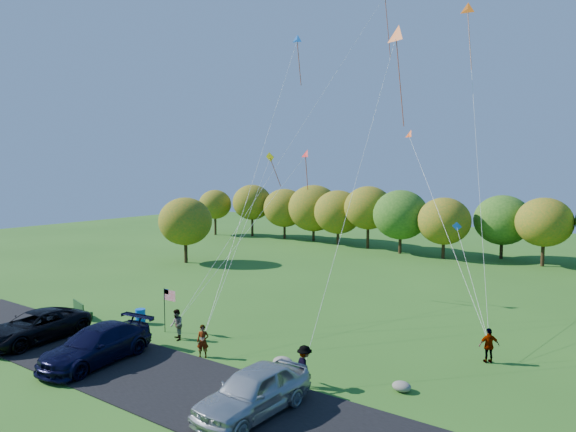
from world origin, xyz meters
name	(u,v)px	position (x,y,z in m)	size (l,w,h in m)	color
ground	(227,357)	(0.00, 0.00, 0.00)	(140.00, 140.00, 0.00)	#2C5E1B
asphalt_lane	(169,382)	(0.00, -4.00, 0.03)	(44.00, 6.00, 0.06)	black
treeline	(447,217)	(-0.25, 36.52, 4.65)	(74.97, 28.06, 8.33)	#3D2916
minivan_dark	(35,326)	(-10.58, -4.58, 0.90)	(2.80, 6.08, 1.69)	black
minivan_navy	(96,345)	(-4.82, -4.54, 0.96)	(2.53, 6.23, 1.81)	black
minivan_silver	(253,391)	(5.23, -4.25, 1.01)	(2.24, 5.58, 1.90)	#ACB1B7
flyer_a	(203,341)	(-0.97, -0.80, 0.87)	(0.63, 0.42, 1.74)	#4C4C59
flyer_b	(177,325)	(-4.19, 0.32, 0.90)	(0.87, 0.68, 1.79)	#4C4C59
flyer_c	(304,366)	(5.43, -0.80, 0.96)	(1.25, 0.72, 1.93)	#4C4C59
flyer_d	(489,345)	(11.54, 7.11, 0.90)	(1.06, 0.44, 1.80)	#4C4C59
park_bench	(80,309)	(-12.82, -0.34, 0.59)	(1.97, 0.83, 1.11)	#173F19
trash_barrel	(140,316)	(-8.46, 1.15, 0.48)	(0.64, 0.64, 0.96)	blue
flag_assembly	(168,300)	(-5.59, 0.93, 2.05)	(1.00, 0.65, 2.71)	black
boulder_near	(283,362)	(3.29, 0.49, 0.27)	(1.08, 0.85, 0.54)	gray
boulder_far	(402,386)	(9.24, 1.31, 0.22)	(0.86, 0.72, 0.45)	slate
kites_aloft	(384,54)	(2.07, 14.39, 17.95)	(21.52, 9.33, 18.79)	orange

